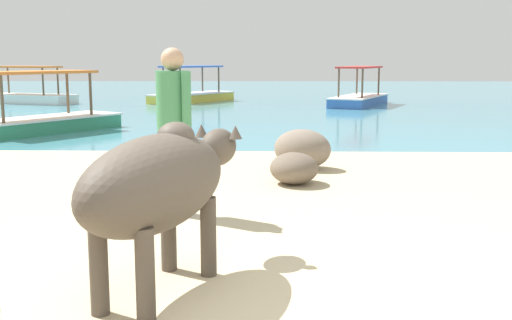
{
  "coord_description": "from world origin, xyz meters",
  "views": [
    {
      "loc": [
        -0.08,
        -3.14,
        1.55
      ],
      "look_at": [
        -0.25,
        3.0,
        0.55
      ],
      "focal_mm": 43.58,
      "sensor_mm": 36.0,
      "label": 1
    }
  ],
  "objects_px": {
    "cow": "(161,183)",
    "person_standing": "(174,118)",
    "boat_green": "(39,120)",
    "boat_blue": "(359,97)",
    "boat_yellow": "(192,94)",
    "boat_white": "(26,95)"
  },
  "relations": [
    {
      "from": "boat_green",
      "to": "boat_blue",
      "type": "bearing_deg",
      "value": -11.47
    },
    {
      "from": "boat_white",
      "to": "boat_blue",
      "type": "height_order",
      "value": "same"
    },
    {
      "from": "person_standing",
      "to": "boat_yellow",
      "type": "relative_size",
      "value": 0.44
    },
    {
      "from": "person_standing",
      "to": "boat_white",
      "type": "relative_size",
      "value": 0.42
    },
    {
      "from": "cow",
      "to": "boat_green",
      "type": "xyz_separation_m",
      "value": [
        -4.18,
        8.95,
        -0.48
      ]
    },
    {
      "from": "boat_yellow",
      "to": "boat_white",
      "type": "distance_m",
      "value": 5.76
    },
    {
      "from": "boat_green",
      "to": "boat_blue",
      "type": "xyz_separation_m",
      "value": [
        7.78,
        7.97,
        0.0
      ]
    },
    {
      "from": "boat_white",
      "to": "boat_blue",
      "type": "bearing_deg",
      "value": 16.01
    },
    {
      "from": "cow",
      "to": "person_standing",
      "type": "distance_m",
      "value": 2.09
    },
    {
      "from": "person_standing",
      "to": "boat_green",
      "type": "bearing_deg",
      "value": 74.93
    },
    {
      "from": "boat_blue",
      "to": "boat_yellow",
      "type": "bearing_deg",
      "value": 98.02
    },
    {
      "from": "cow",
      "to": "boat_blue",
      "type": "xyz_separation_m",
      "value": [
        3.59,
        16.91,
        -0.48
      ]
    },
    {
      "from": "boat_yellow",
      "to": "boat_green",
      "type": "relative_size",
      "value": 1.0
    },
    {
      "from": "cow",
      "to": "boat_blue",
      "type": "height_order",
      "value": "boat_blue"
    },
    {
      "from": "cow",
      "to": "boat_white",
      "type": "xyz_separation_m",
      "value": [
        -7.88,
        17.55,
        -0.48
      ]
    },
    {
      "from": "cow",
      "to": "boat_green",
      "type": "height_order",
      "value": "boat_green"
    },
    {
      "from": "boat_blue",
      "to": "boat_green",
      "type": "bearing_deg",
      "value": 158.62
    },
    {
      "from": "person_standing",
      "to": "boat_green",
      "type": "xyz_separation_m",
      "value": [
        -3.95,
        6.88,
        -0.7
      ]
    },
    {
      "from": "person_standing",
      "to": "boat_blue",
      "type": "distance_m",
      "value": 15.35
    },
    {
      "from": "person_standing",
      "to": "boat_yellow",
      "type": "xyz_separation_m",
      "value": [
        -1.95,
        16.39,
        -0.7
      ]
    },
    {
      "from": "cow",
      "to": "boat_white",
      "type": "distance_m",
      "value": 19.24
    },
    {
      "from": "boat_white",
      "to": "boat_blue",
      "type": "distance_m",
      "value": 11.49
    }
  ]
}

